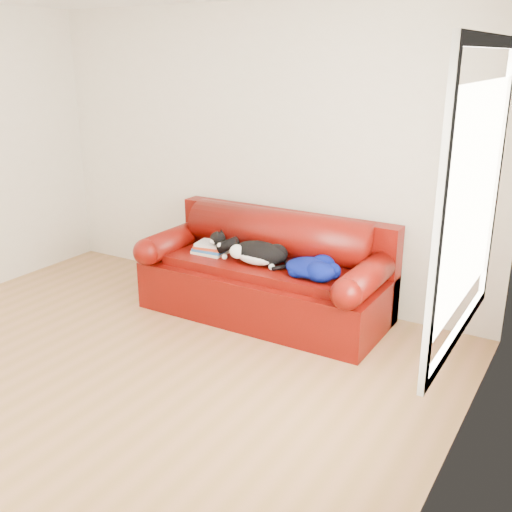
{
  "coord_description": "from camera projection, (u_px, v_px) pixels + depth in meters",
  "views": [
    {
      "loc": [
        2.79,
        -2.67,
        2.16
      ],
      "look_at": [
        0.38,
        1.35,
        0.58
      ],
      "focal_mm": 42.0,
      "sensor_mm": 36.0,
      "label": 1
    }
  ],
  "objects": [
    {
      "name": "ground",
      "position": [
        111.0,
        377.0,
        4.22
      ],
      "size": [
        4.5,
        4.5,
        0.0
      ],
      "primitive_type": "plane",
      "color": "olive",
      "rests_on": "ground"
    },
    {
      "name": "room_shell",
      "position": [
        107.0,
        140.0,
        3.64
      ],
      "size": [
        4.52,
        4.02,
        2.61
      ],
      "color": "beige",
      "rests_on": "ground"
    },
    {
      "name": "sofa_base",
      "position": [
        265.0,
        289.0,
        5.17
      ],
      "size": [
        2.1,
        0.9,
        0.5
      ],
      "color": "#420802",
      "rests_on": "ground"
    },
    {
      "name": "sofa_back",
      "position": [
        279.0,
        248.0,
        5.27
      ],
      "size": [
        2.1,
        1.01,
        0.88
      ],
      "color": "#420802",
      "rests_on": "ground"
    },
    {
      "name": "book_stack",
      "position": [
        211.0,
        248.0,
        5.26
      ],
      "size": [
        0.29,
        0.24,
        0.1
      ],
      "rotation": [
        0.0,
        0.0,
        0.09
      ],
      "color": "beige",
      "rests_on": "sofa_base"
    },
    {
      "name": "cat",
      "position": [
        258.0,
        254.0,
        4.97
      ],
      "size": [
        0.69,
        0.37,
        0.24
      ],
      "rotation": [
        0.0,
        0.0,
        0.28
      ],
      "color": "black",
      "rests_on": "sofa_base"
    },
    {
      "name": "blanket",
      "position": [
        312.0,
        267.0,
        4.74
      ],
      "size": [
        0.5,
        0.47,
        0.15
      ],
      "rotation": [
        0.0,
        0.0,
        -0.23
      ],
      "color": "#020F4D",
      "rests_on": "sofa_base"
    }
  ]
}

